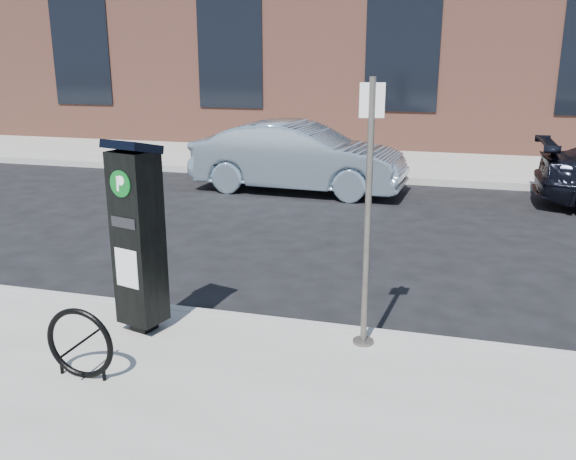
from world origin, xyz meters
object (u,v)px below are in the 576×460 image
(sign_pole, at_px, (368,219))
(bike_rack, at_px, (80,344))
(parking_kiosk, at_px, (138,235))
(car_silver, at_px, (299,157))

(sign_pole, relative_size, bike_rack, 3.89)
(parking_kiosk, height_order, car_silver, parking_kiosk)
(sign_pole, xyz_separation_m, bike_rack, (-2.14, -1.25, -0.89))
(bike_rack, bearing_deg, sign_pole, 31.28)
(parking_kiosk, distance_m, bike_rack, 1.17)
(parking_kiosk, xyz_separation_m, car_silver, (-0.34, 7.23, -0.38))
(parking_kiosk, relative_size, car_silver, 0.43)
(parking_kiosk, relative_size, bike_rack, 3.01)
(parking_kiosk, bearing_deg, sign_pole, 22.87)
(parking_kiosk, relative_size, sign_pole, 0.77)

